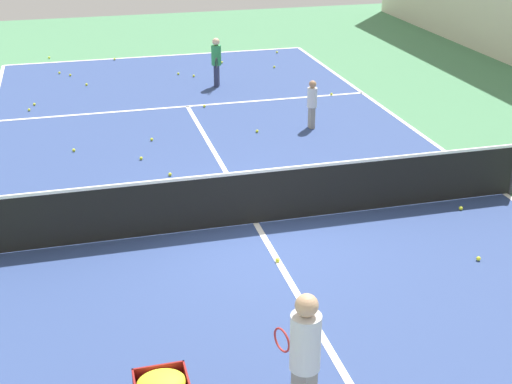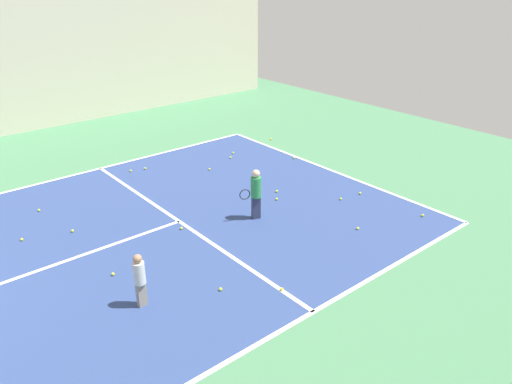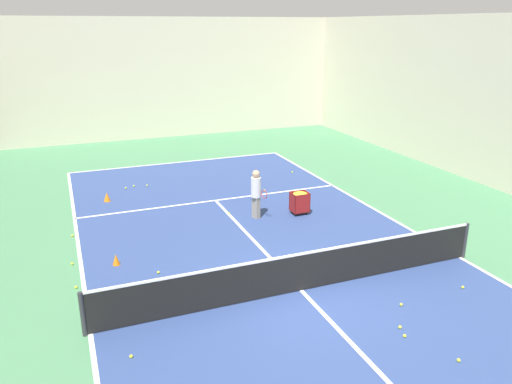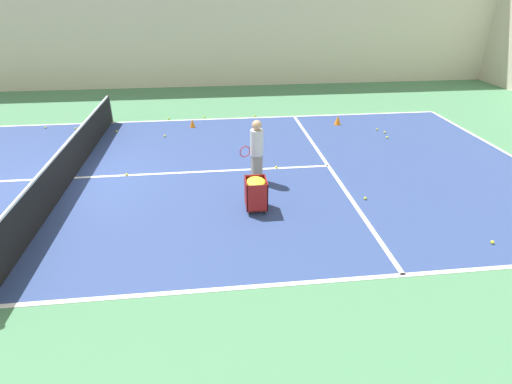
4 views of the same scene
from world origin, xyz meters
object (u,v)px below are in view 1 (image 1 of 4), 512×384
child_midcourt (312,101)px  player_near_baseline (216,59)px  tennis_net (256,196)px  coach_at_net (305,352)px

child_midcourt → player_near_baseline: bearing=-163.7°
tennis_net → coach_at_net: bearing=81.3°
player_near_baseline → coach_at_net: coach_at_net is taller
player_near_baseline → coach_at_net: (1.84, 13.20, 0.15)m
coach_at_net → child_midcourt: size_ratio=1.43×
player_near_baseline → child_midcourt: size_ratio=1.19×
coach_at_net → child_midcourt: coach_at_net is taller
tennis_net → player_near_baseline: size_ratio=7.31×
tennis_net → child_midcourt: size_ratio=8.70×
coach_at_net → child_midcourt: 9.75m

